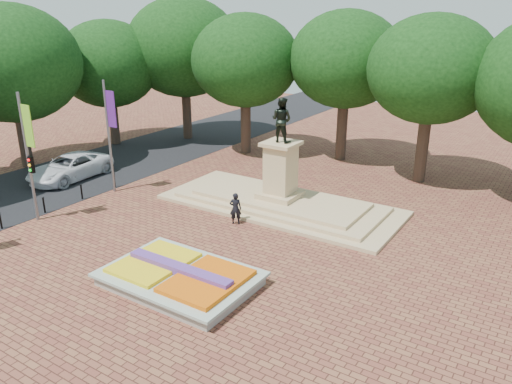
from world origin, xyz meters
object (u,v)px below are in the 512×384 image
Objects in this scene: monument at (280,192)px; van at (70,167)px; pedestrian at (236,208)px; flower_bed at (180,277)px.

van is (-14.57, -3.41, -0.05)m from monument.
van is 3.40× the size of pedestrian.
pedestrian is (-1.75, 6.50, 0.51)m from flower_bed.
monument is at bearing 9.03° from van.
flower_bed is 1.05× the size of van.
flower_bed is 16.93m from van.
pedestrian is (13.84, -0.09, 0.05)m from van.
pedestrian is (-0.72, -3.50, 0.00)m from monument.
flower_bed is 10.07m from monument.
van is at bearing -166.81° from monument.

